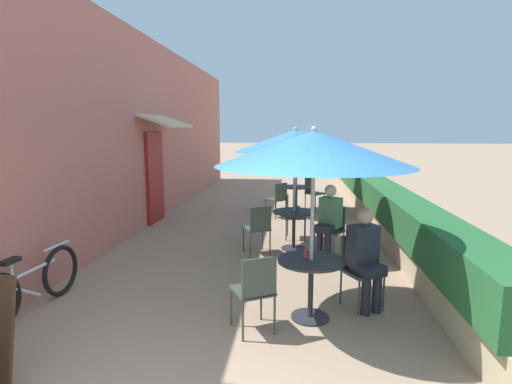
{
  "coord_description": "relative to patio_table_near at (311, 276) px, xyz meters",
  "views": [
    {
      "loc": [
        0.9,
        -2.24,
        2.17
      ],
      "look_at": [
        0.15,
        5.08,
        1.0
      ],
      "focal_mm": 28.0,
      "sensor_mm": 36.0,
      "label": 1
    }
  ],
  "objects": [
    {
      "name": "cafe_facade_wall",
      "position": [
        -3.63,
        5.18,
        1.58
      ],
      "size": [
        0.98,
        14.9,
        4.2
      ],
      "color": "#C66B5B",
      "rests_on": "ground_plane"
    },
    {
      "name": "planter_hedge",
      "position": [
        1.67,
        5.21,
        0.03
      ],
      "size": [
        0.6,
        13.9,
        1.01
      ],
      "color": "tan",
      "rests_on": "ground_plane"
    },
    {
      "name": "patio_table_near",
      "position": [
        0.0,
        0.0,
        0.0
      ],
      "size": [
        0.76,
        0.76,
        0.7
      ],
      "color": "#28282D",
      "rests_on": "ground_plane"
    },
    {
      "name": "patio_umbrella_near",
      "position": [
        0.0,
        0.0,
        1.45
      ],
      "size": [
        2.17,
        2.17,
        2.2
      ],
      "color": "#B7B7BC",
      "rests_on": "ground_plane"
    },
    {
      "name": "cafe_chair_near_left",
      "position": [
        -0.6,
        -0.41,
        0.01
      ],
      "size": [
        0.54,
        0.54,
        0.87
      ],
      "rotation": [
        0.0,
        0.0,
        6.78
      ],
      "color": "#384238",
      "rests_on": "ground_plane"
    },
    {
      "name": "cafe_chair_near_right",
      "position": [
        0.6,
        0.41,
        0.01
      ],
      "size": [
        0.54,
        0.54,
        0.87
      ],
      "rotation": [
        0.0,
        0.0,
        9.93
      ],
      "color": "#384238",
      "rests_on": "ground_plane"
    },
    {
      "name": "seated_patron_near_right",
      "position": [
        0.65,
        0.32,
        0.18
      ],
      "size": [
        0.47,
        0.5,
        1.25
      ],
      "rotation": [
        0.0,
        0.0,
        9.93
      ],
      "color": "#23232D",
      "rests_on": "ground_plane"
    },
    {
      "name": "coffee_cup_near",
      "position": [
        -0.05,
        0.08,
        0.24
      ],
      "size": [
        0.07,
        0.07,
        0.09
      ],
      "color": "#B73D3D",
      "rests_on": "patio_table_near"
    },
    {
      "name": "patio_table_mid",
      "position": [
        -0.22,
        2.68,
        0.0
      ],
      "size": [
        0.76,
        0.76,
        0.7
      ],
      "color": "#28282D",
      "rests_on": "ground_plane"
    },
    {
      "name": "patio_umbrella_mid",
      "position": [
        -0.22,
        2.68,
        1.45
      ],
      "size": [
        2.17,
        2.17,
        2.2
      ],
      "color": "#B7B7BC",
      "rests_on": "ground_plane"
    },
    {
      "name": "cafe_chair_mid_left",
      "position": [
        0.43,
        2.35,
        0.01
      ],
      "size": [
        0.55,
        0.55,
        0.87
      ],
      "rotation": [
        0.0,
        0.0,
        8.85
      ],
      "color": "#384238",
      "rests_on": "ground_plane"
    },
    {
      "name": "seated_patron_mid_left",
      "position": [
        0.37,
        2.25,
        0.18
      ],
      "size": [
        0.49,
        0.51,
        1.25
      ],
      "rotation": [
        0.0,
        0.0,
        8.85
      ],
      "color": "#23232D",
      "rests_on": "ground_plane"
    },
    {
      "name": "cafe_chair_mid_right",
      "position": [
        -0.25,
        3.4,
        0.01
      ],
      "size": [
        0.42,
        0.42,
        0.87
      ],
      "rotation": [
        0.0,
        0.0,
        10.94
      ],
      "color": "#384238",
      "rests_on": "ground_plane"
    },
    {
      "name": "cafe_chair_mid_back",
      "position": [
        -0.83,
        2.28,
        0.01
      ],
      "size": [
        0.54,
        0.54,
        0.87
      ],
      "rotation": [
        0.0,
        0.0,
        13.04
      ],
      "color": "#384238",
      "rests_on": "ground_plane"
    },
    {
      "name": "coffee_cup_mid",
      "position": [
        -0.15,
        2.73,
        0.24
      ],
      "size": [
        0.07,
        0.07,
        0.09
      ],
      "color": "teal",
      "rests_on": "patio_table_mid"
    },
    {
      "name": "patio_table_far",
      "position": [
        -0.18,
        5.81,
        0.0
      ],
      "size": [
        0.76,
        0.76,
        0.7
      ],
      "color": "#28282D",
      "rests_on": "ground_plane"
    },
    {
      "name": "patio_umbrella_far",
      "position": [
        -0.18,
        5.81,
        1.45
      ],
      "size": [
        2.17,
        2.17,
        2.2
      ],
      "color": "#B7B7BC",
      "rests_on": "ground_plane"
    },
    {
      "name": "cafe_chair_far_left",
      "position": [
        -0.63,
        5.23,
        0.01
      ],
      "size": [
        0.57,
        0.57,
        0.87
      ],
      "rotation": [
        0.0,
        0.0,
        7.09
      ],
      "color": "#384238",
      "rests_on": "ground_plane"
    },
    {
      "name": "cafe_chair_far_right",
      "position": [
        0.26,
        6.38,
        0.01
      ],
      "size": [
        0.57,
        0.57,
        0.87
      ],
      "rotation": [
        0.0,
        0.0,
        10.23
      ],
      "color": "#384238",
      "rests_on": "ground_plane"
    },
    {
      "name": "bicycle_leaning",
      "position": [
        -3.28,
        -0.19,
        -0.16
      ],
      "size": [
        0.2,
        1.69,
        0.75
      ],
      "rotation": [
        0.0,
        0.0,
        -0.08
      ],
      "color": "black",
      "rests_on": "ground_plane"
    }
  ]
}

